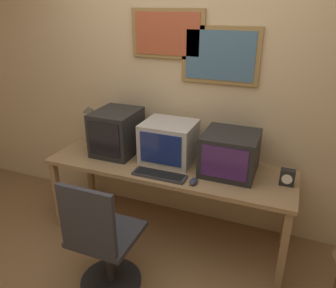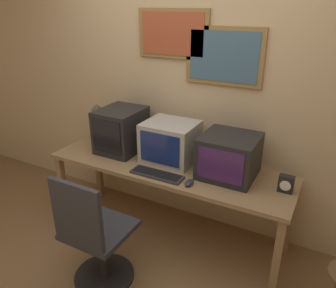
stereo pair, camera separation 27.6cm
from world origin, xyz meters
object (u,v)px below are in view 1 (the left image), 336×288
object	(u,v)px
monitor_right	(230,153)
mouse_near_keyboard	(193,181)
desk_lamp	(90,117)
office_chair	(103,245)
keyboard_main	(159,175)
desk_clock	(287,177)
monitor_left	(117,132)
monitor_center	(169,142)

from	to	relation	value
monitor_right	mouse_near_keyboard	bearing A→B (deg)	-125.38
desk_lamp	office_chair	bearing A→B (deg)	-53.88
keyboard_main	office_chair	bearing A→B (deg)	-109.41
desk_lamp	desk_clock	bearing A→B (deg)	-5.51
mouse_near_keyboard	office_chair	bearing A→B (deg)	-131.18
monitor_left	mouse_near_keyboard	distance (m)	0.91
desk_clock	office_chair	size ratio (longest dim) A/B	0.14
monitor_right	mouse_near_keyboard	world-z (taller)	monitor_right
monitor_left	monitor_right	xyz separation A→B (m)	(1.06, -0.00, -0.03)
monitor_center	desk_lamp	bearing A→B (deg)	172.85
monitor_center	monitor_right	bearing A→B (deg)	-2.41
monitor_left	monitor_right	world-z (taller)	monitor_left
monitor_right	keyboard_main	size ratio (longest dim) A/B	0.98
desk_clock	monitor_right	bearing A→B (deg)	174.04
monitor_right	mouse_near_keyboard	xyz separation A→B (m)	(-0.21, -0.30, -0.15)
monitor_center	desk_clock	world-z (taller)	monitor_center
monitor_center	mouse_near_keyboard	xyz separation A→B (m)	(0.33, -0.32, -0.16)
keyboard_main	desk_clock	distance (m)	1.00
keyboard_main	mouse_near_keyboard	world-z (taller)	mouse_near_keyboard
office_chair	desk_lamp	bearing A→B (deg)	126.12
monitor_center	desk_clock	size ratio (longest dim) A/B	3.42
desk_clock	desk_lamp	distance (m)	1.92
monitor_left	office_chair	world-z (taller)	monitor_left
monitor_left	desk_lamp	world-z (taller)	monitor_left
desk_clock	desk_lamp	xyz separation A→B (m)	(-1.90, 0.18, 0.20)
monitor_left	mouse_near_keyboard	size ratio (longest dim) A/B	4.17
keyboard_main	office_chair	distance (m)	0.69
keyboard_main	desk_clock	size ratio (longest dim) A/B	3.40
desk_clock	desk_lamp	bearing A→B (deg)	174.49
mouse_near_keyboard	monitor_left	bearing A→B (deg)	160.38
mouse_near_keyboard	desk_clock	distance (m)	0.72
office_chair	desk_clock	bearing A→B (deg)	34.91
desk_lamp	monitor_center	bearing A→B (deg)	-7.15
monitor_left	office_chair	bearing A→B (deg)	-68.11
monitor_left	desk_lamp	xyz separation A→B (m)	(-0.38, 0.13, 0.06)
monitor_left	desk_clock	bearing A→B (deg)	-1.98
monitor_left	desk_clock	distance (m)	1.52
mouse_near_keyboard	office_chair	world-z (taller)	office_chair
mouse_near_keyboard	office_chair	distance (m)	0.82
mouse_near_keyboard	desk_lamp	world-z (taller)	desk_lamp
desk_lamp	monitor_right	bearing A→B (deg)	-5.36
monitor_right	office_chair	bearing A→B (deg)	-129.29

